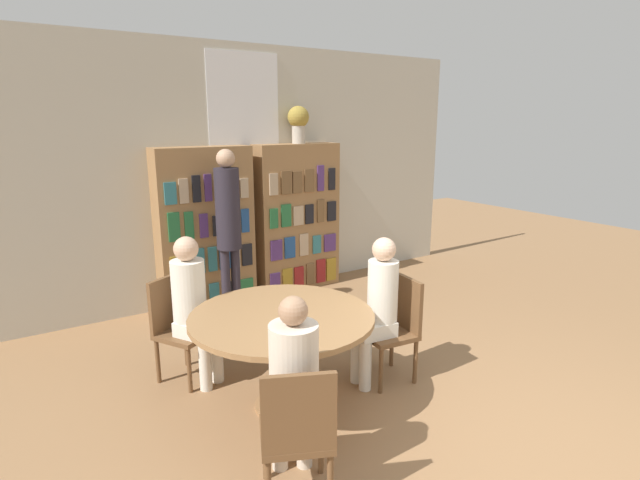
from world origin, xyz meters
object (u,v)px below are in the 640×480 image
bookshelf_right (297,218)px  seated_reader_left (193,301)px  reading_table (282,328)px  chair_near_camera (297,430)px  seated_reader_back (293,380)px  flower_vase (298,121)px  bookshelf_left (205,229)px  chair_left_side (178,323)px  seated_reader_right (378,303)px  chair_far_side (395,324)px  librarian_standing (228,219)px

bookshelf_right → seated_reader_left: (-1.95, -1.63, -0.21)m
reading_table → chair_near_camera: (-0.42, -0.93, -0.16)m
reading_table → seated_reader_back: bearing=-114.6°
flower_vase → bookshelf_left: bearing=-179.8°
bookshelf_right → chair_near_camera: 3.85m
reading_table → chair_left_side: (-0.50, 0.89, -0.16)m
seated_reader_left → seated_reader_right: (1.25, -0.83, -0.01)m
chair_far_side → flower_vase: bearing=-6.1°
chair_far_side → seated_reader_left: size_ratio=0.70×
reading_table → chair_far_side: 1.03m
seated_reader_left → seated_reader_back: (0.06, -1.50, -0.02)m
bookshelf_left → seated_reader_back: bearing=-102.1°
bookshelf_right → chair_far_side: (-0.52, -2.48, -0.44)m
reading_table → librarian_standing: 1.96m
seated_reader_right → seated_reader_left: bearing=62.9°
flower_vase → chair_near_camera: flower_vase is taller
bookshelf_left → chair_far_side: size_ratio=2.11×
reading_table → seated_reader_right: seated_reader_right is taller
bookshelf_right → chair_far_side: 2.57m
bookshelf_right → chair_near_camera: (-1.96, -3.29, -0.44)m
flower_vase → seated_reader_left: size_ratio=0.36×
seated_reader_right → librarian_standing: size_ratio=0.67×
librarian_standing → seated_reader_right: bearing=-77.2°
reading_table → chair_far_side: chair_far_side is taller
bookshelf_right → seated_reader_left: bookshelf_right is taller
flower_vase → librarian_standing: bearing=-156.8°
bookshelf_left → chair_far_side: bookshelf_left is taller
bookshelf_left → librarian_standing: bearing=-81.7°
seated_reader_left → librarian_standing: librarian_standing is taller
chair_left_side → reading_table: bearing=90.0°
chair_far_side → seated_reader_right: seated_reader_right is taller
bookshelf_right → librarian_standing: 1.27m
chair_far_side → librarian_standing: (-0.62, 1.98, 0.63)m
flower_vase → chair_left_side: (-2.07, -1.48, -1.64)m
bookshelf_right → librarian_standing: bookshelf_right is taller
chair_near_camera → bookshelf_left: bearing=101.9°
flower_vase → seated_reader_back: bearing=-121.6°
bookshelf_left → chair_near_camera: (-0.74, -3.29, -0.44)m
bookshelf_right → chair_left_side: bearing=-144.2°
chair_near_camera → seated_reader_left: bearing=114.2°
chair_near_camera → seated_reader_back: bearing=90.0°
flower_vase → librarian_standing: (-1.18, -0.51, -1.00)m
bookshelf_left → librarian_standing: 0.54m
bookshelf_left → chair_left_side: 1.74m
bookshelf_left → librarian_standing: size_ratio=1.00×
seated_reader_back → seated_reader_right: bearing=54.1°
chair_left_side → chair_far_side: size_ratio=1.00×
flower_vase → reading_table: bearing=-123.6°
chair_near_camera → chair_far_side: (1.44, 0.81, 0.00)m
flower_vase → chair_near_camera: 4.18m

